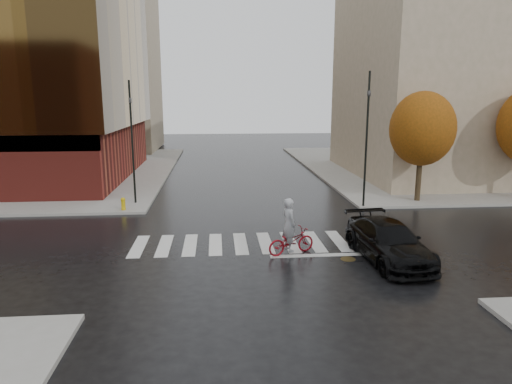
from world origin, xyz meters
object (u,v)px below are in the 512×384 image
at_px(cyclist, 290,235).
at_px(fire_hydrant, 123,203).
at_px(sedan, 388,241).
at_px(traffic_light_nw, 132,135).
at_px(traffic_light_ne, 367,130).

relative_size(cyclist, fire_hydrant, 3.30).
distance_m(sedan, traffic_light_nw, 15.82).
bearing_deg(cyclist, fire_hydrant, 26.49).
height_order(traffic_light_nw, traffic_light_ne, traffic_light_ne).
height_order(traffic_light_nw, fire_hydrant, traffic_light_nw).
xyz_separation_m(traffic_light_nw, traffic_light_ne, (13.23, -1.99, 0.31)).
distance_m(sedan, fire_hydrant, 14.61).
distance_m(sedan, traffic_light_ne, 9.27).
xyz_separation_m(sedan, fire_hydrant, (-11.87, 8.52, -0.22)).
bearing_deg(traffic_light_nw, sedan, 42.32).
bearing_deg(traffic_light_ne, fire_hydrant, -15.72).
relative_size(traffic_light_ne, fire_hydrant, 10.60).
xyz_separation_m(traffic_light_nw, fire_hydrant, (-0.36, -1.79, -3.62)).
xyz_separation_m(traffic_light_ne, fire_hydrant, (-13.59, 0.20, -3.93)).
relative_size(cyclist, traffic_light_nw, 0.33).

